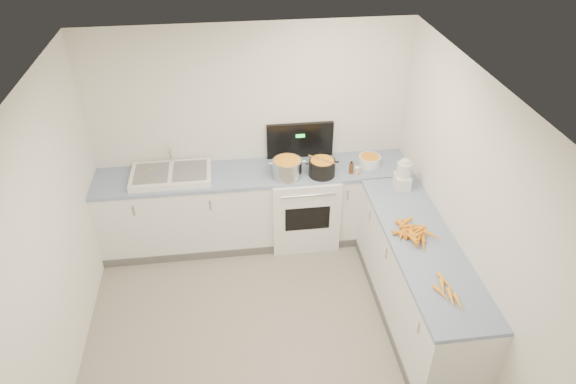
{
  "coord_description": "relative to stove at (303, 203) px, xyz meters",
  "views": [
    {
      "loc": [
        -0.24,
        -3.12,
        3.95
      ],
      "look_at": [
        0.3,
        1.1,
        1.05
      ],
      "focal_mm": 32.0,
      "sensor_mm": 36.0,
      "label": 1
    }
  ],
  "objects": [
    {
      "name": "wall_left",
      "position": [
        -2.3,
        -1.69,
        0.78
      ],
      "size": [
        0.0,
        4.0,
        2.5
      ],
      "primitive_type": null,
      "rotation": [
        1.57,
        0.0,
        1.57
      ],
      "color": "white",
      "rests_on": "ground"
    },
    {
      "name": "counter_back",
      "position": [
        -0.55,
        0.01,
        -0.0
      ],
      "size": [
        3.5,
        0.62,
        0.94
      ],
      "color": "white",
      "rests_on": "ground"
    },
    {
      "name": "peeled_carrots",
      "position": [
        0.86,
        -2.03,
        0.49
      ],
      "size": [
        0.17,
        0.43,
        0.04
      ],
      "color": "#FF9E26",
      "rests_on": "counter_right"
    },
    {
      "name": "wooden_spoon",
      "position": [
        0.18,
        -0.14,
        0.66
      ],
      "size": [
        0.27,
        0.23,
        0.01
      ],
      "primitive_type": "cylinder",
      "rotation": [
        1.57,
        0.0,
        0.87
      ],
      "color": "#AD7A47",
      "rests_on": "black_pot"
    },
    {
      "name": "counter_right",
      "position": [
        0.9,
        -1.39,
        -0.0
      ],
      "size": [
        0.62,
        2.2,
        0.94
      ],
      "color": "white",
      "rests_on": "ground"
    },
    {
      "name": "extract_bottle",
      "position": [
        0.51,
        -0.14,
        0.53
      ],
      "size": [
        0.05,
        0.05,
        0.12
      ],
      "primitive_type": "cylinder",
      "color": "#593319",
      "rests_on": "counter_back"
    },
    {
      "name": "stove",
      "position": [
        0.0,
        0.0,
        0.0
      ],
      "size": [
        0.76,
        0.65,
        1.36
      ],
      "color": "white",
      "rests_on": "ground"
    },
    {
      "name": "mixing_bowl",
      "position": [
        0.75,
        -0.01,
        0.52
      ],
      "size": [
        0.31,
        0.31,
        0.11
      ],
      "primitive_type": "cylinder",
      "rotation": [
        0.0,
        0.0,
        -0.32
      ],
      "color": "white",
      "rests_on": "counter_back"
    },
    {
      "name": "steel_pot",
      "position": [
        -0.2,
        -0.14,
        0.56
      ],
      "size": [
        0.39,
        0.39,
        0.23
      ],
      "primitive_type": "cylinder",
      "rotation": [
        0.0,
        0.0,
        0.27
      ],
      "color": "silver",
      "rests_on": "stove"
    },
    {
      "name": "food_processor",
      "position": [
        0.97,
        -0.48,
        0.61
      ],
      "size": [
        0.19,
        0.22,
        0.33
      ],
      "color": "white",
      "rests_on": "counter_right"
    },
    {
      "name": "sink",
      "position": [
        -1.45,
        0.02,
        0.5
      ],
      "size": [
        0.86,
        0.52,
        0.31
      ],
      "color": "white",
      "rests_on": "counter_back"
    },
    {
      "name": "wall_right",
      "position": [
        1.2,
        -1.69,
        0.78
      ],
      "size": [
        0.0,
        4.0,
        2.5
      ],
      "primitive_type": null,
      "rotation": [
        1.57,
        0.0,
        -1.57
      ],
      "color": "white",
      "rests_on": "ground"
    },
    {
      "name": "floor",
      "position": [
        -0.55,
        -1.69,
        -0.47
      ],
      "size": [
        3.5,
        4.0,
        0.0
      ],
      "primitive_type": null,
      "color": "gray",
      "rests_on": "ground"
    },
    {
      "name": "ceiling",
      "position": [
        -0.55,
        -1.69,
        2.03
      ],
      "size": [
        3.5,
        4.0,
        0.0
      ],
      "primitive_type": null,
      "rotation": [
        3.14,
        0.0,
        0.0
      ],
      "color": "white",
      "rests_on": "ground"
    },
    {
      "name": "spice_jar",
      "position": [
        0.56,
        -0.18,
        0.51
      ],
      "size": [
        0.05,
        0.05,
        0.08
      ],
      "primitive_type": "cylinder",
      "color": "#E5B266",
      "rests_on": "counter_back"
    },
    {
      "name": "carrot_pile",
      "position": [
        0.81,
        -1.27,
        0.5
      ],
      "size": [
        0.43,
        0.47,
        0.08
      ],
      "color": "orange",
      "rests_on": "counter_right"
    },
    {
      "name": "wall_back",
      "position": [
        -0.55,
        0.31,
        0.78
      ],
      "size": [
        3.5,
        0.0,
        2.5
      ],
      "primitive_type": null,
      "rotation": [
        1.57,
        0.0,
        0.0
      ],
      "color": "white",
      "rests_on": "ground"
    },
    {
      "name": "black_pot",
      "position": [
        0.18,
        -0.14,
        0.55
      ],
      "size": [
        0.37,
        0.37,
        0.2
      ],
      "primitive_type": "cylinder",
      "rotation": [
        0.0,
        0.0,
        0.37
      ],
      "color": "black",
      "rests_on": "stove"
    },
    {
      "name": "peelings",
      "position": [
        -1.67,
        0.04,
        0.54
      ],
      "size": [
        0.23,
        0.23,
        0.01
      ],
      "color": "tan",
      "rests_on": "sink"
    }
  ]
}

